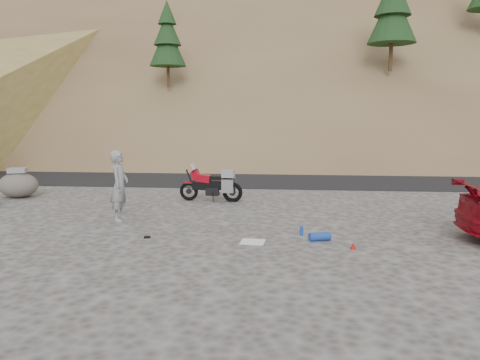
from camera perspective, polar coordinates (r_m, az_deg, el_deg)
The scene contains 11 objects.
ground at distance 12.06m, azimuth -5.77°, elevation -5.23°, with size 140.00×140.00×0.00m, color #464340.
road at distance 20.82m, azimuth -1.05°, elevation 0.46°, with size 120.00×7.00×0.05m, color black.
hillside at distance 53.09m, azimuth 2.81°, elevation 17.12°, with size 120.00×73.00×46.72m.
motorcycle at distance 14.85m, azimuth -3.23°, elevation -0.63°, with size 2.05×0.66×1.22m.
man at distance 12.68m, azimuth -14.33°, elevation -4.78°, with size 0.67×0.44×1.84m, color gray.
boulder at distance 17.19m, azimuth -25.41°, elevation -0.48°, with size 1.35×1.17×1.01m.
gear_white_cloth at distance 10.26m, azimuth 1.58°, elevation -7.54°, with size 0.51×0.46×0.02m, color white.
gear_blue_mat at distance 10.50m, azimuth 9.70°, elevation -6.81°, with size 0.19×0.19×0.47m, color #1A3D9E.
gear_bottle at distance 10.85m, azimuth 7.50°, elevation -6.19°, with size 0.08×0.08×0.22m, color #1A3D9E.
gear_funnel at distance 9.99m, azimuth 13.63°, elevation -7.79°, with size 0.12×0.12×0.16m, color #AD120B.
gear_glove_a at distance 10.79m, azimuth -11.26°, elevation -6.84°, with size 0.14×0.10×0.04m, color black.
Camera 1 is at (2.27, -11.51, 2.78)m, focal length 35.00 mm.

